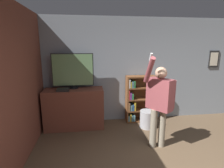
{
  "coord_description": "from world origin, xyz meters",
  "views": [
    {
      "loc": [
        -1.4,
        -1.4,
        2.0
      ],
      "look_at": [
        -0.93,
        2.11,
        1.21
      ],
      "focal_mm": 28.0,
      "sensor_mm": 36.0,
      "label": 1
    }
  ],
  "objects_px": {
    "person": "(159,100)",
    "waste_bin": "(147,119)",
    "television": "(73,71)",
    "game_console": "(63,90)",
    "bookshelf": "(138,99)"
  },
  "relations": [
    {
      "from": "person",
      "to": "waste_bin",
      "type": "xyz_separation_m",
      "value": [
        0.08,
        0.85,
        -0.77
      ]
    },
    {
      "from": "television",
      "to": "game_console",
      "type": "relative_size",
      "value": 3.54
    },
    {
      "from": "bookshelf",
      "to": "person",
      "type": "height_order",
      "value": "person"
    },
    {
      "from": "bookshelf",
      "to": "waste_bin",
      "type": "relative_size",
      "value": 2.89
    },
    {
      "from": "person",
      "to": "waste_bin",
      "type": "relative_size",
      "value": 4.4
    },
    {
      "from": "waste_bin",
      "to": "bookshelf",
      "type": "bearing_deg",
      "value": 106.83
    },
    {
      "from": "television",
      "to": "waste_bin",
      "type": "distance_m",
      "value": 2.17
    },
    {
      "from": "game_console",
      "to": "bookshelf",
      "type": "distance_m",
      "value": 1.94
    },
    {
      "from": "bookshelf",
      "to": "waste_bin",
      "type": "distance_m",
      "value": 0.59
    },
    {
      "from": "game_console",
      "to": "person",
      "type": "xyz_separation_m",
      "value": [
        1.92,
        -0.97,
        -0.02
      ]
    },
    {
      "from": "bookshelf",
      "to": "person",
      "type": "relative_size",
      "value": 0.66
    },
    {
      "from": "bookshelf",
      "to": "television",
      "type": "bearing_deg",
      "value": -177.36
    },
    {
      "from": "game_console",
      "to": "waste_bin",
      "type": "height_order",
      "value": "game_console"
    },
    {
      "from": "game_console",
      "to": "bookshelf",
      "type": "xyz_separation_m",
      "value": [
        1.87,
        0.31,
        -0.41
      ]
    },
    {
      "from": "game_console",
      "to": "bookshelf",
      "type": "height_order",
      "value": "bookshelf"
    }
  ]
}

